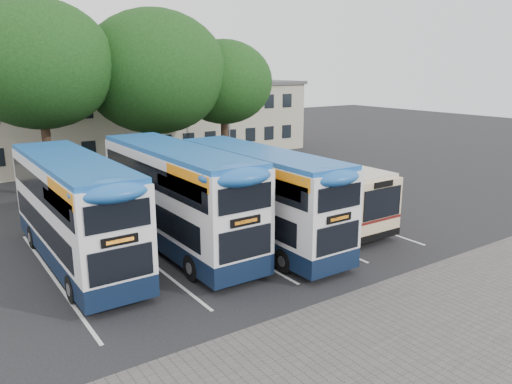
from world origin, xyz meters
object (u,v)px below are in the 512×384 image
Objects in this scene: bus_dd_left at (74,206)px; bus_dd_mid at (177,193)px; lamp_post at (229,99)px; bus_dd_right at (258,193)px; tree_left at (39,65)px; tree_mid at (155,72)px; tree_right at (224,82)px; bus_single at (304,185)px.

bus_dd_left is 4.07m from bus_dd_mid.
bus_dd_left is (-15.58, -14.04, -2.78)m from lamp_post.
bus_dd_right is at bearing -25.35° from bus_dd_mid.
lamp_post is 0.90× the size of bus_dd_left.
tree_mid is (6.87, -0.02, -0.45)m from tree_left.
bus_dd_right is at bearing -67.85° from tree_left.
bus_dd_mid is (-9.16, -11.37, -4.07)m from tree_right.
tree_mid is at bearing 84.17° from bus_dd_right.
lamp_post is at bearing 72.94° from bus_single.
tree_left is 1.21× the size of tree_right.
tree_left reaches higher than bus_dd_left.
bus_dd_mid is 3.42m from bus_dd_right.
tree_left is 16.22m from bus_single.
bus_dd_right is (7.12, -2.04, -0.05)m from bus_dd_left.
bus_dd_mid reaches higher than bus_dd_left.
tree_mid is 1.10× the size of bus_dd_left.
bus_dd_right is at bearing -156.26° from bus_single.
tree_right reaches higher than bus_dd_mid.
bus_single is (4.08, 1.79, -0.55)m from bus_dd_right.
bus_dd_mid is at bearing -110.39° from tree_mid.
bus_single is (7.17, 0.33, -0.67)m from bus_dd_mid.
lamp_post is at bearing 10.52° from tree_left.
tree_left is 15.51m from bus_dd_right.
bus_single is at bearing -1.24° from bus_dd_left.
tree_left is at bearing 176.77° from tree_right.
bus_dd_mid is 7.21m from bus_single.
tree_left is 1.11× the size of bus_dd_left.
tree_right is (11.57, -0.65, -1.15)m from tree_left.
bus_dd_left is 11.22m from bus_single.
tree_mid is at bearing 53.38° from bus_dd_left.
tree_left is at bearing 179.79° from tree_mid.
lamp_post is at bearing 53.63° from tree_right.
tree_mid is at bearing -0.21° from tree_left.
bus_dd_mid is 1.05× the size of bus_dd_right.
bus_dd_mid reaches higher than bus_dd_right.
tree_right reaches higher than bus_dd_left.
tree_mid is 1.13× the size of bus_dd_right.
tree_mid is at bearing 103.05° from bus_single.
tree_mid is at bearing -159.75° from lamp_post.
tree_mid is at bearing 172.39° from tree_right.
bus_dd_mid is (2.40, -12.03, -5.21)m from tree_left.
tree_left is 1.11× the size of bus_single.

